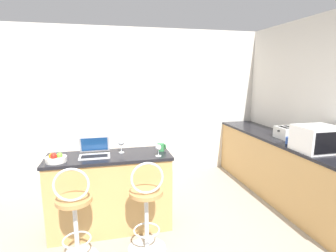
{
  "coord_description": "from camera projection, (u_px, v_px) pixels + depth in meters",
  "views": [
    {
      "loc": [
        -0.49,
        -2.04,
        1.81
      ],
      "look_at": [
        0.45,
        1.95,
        1.0
      ],
      "focal_mm": 28.0,
      "sensor_mm": 36.0,
      "label": 1
    }
  ],
  "objects": [
    {
      "name": "wine_glass_tall",
      "position": [
        158.0,
        148.0,
        2.95
      ],
      "size": [
        0.07,
        0.07,
        0.13
      ],
      "color": "silver",
      "rests_on": "breakfast_bar"
    },
    {
      "name": "counter_right",
      "position": [
        286.0,
        171.0,
        3.76
      ],
      "size": [
        0.61,
        3.11,
        0.9
      ],
      "color": "tan",
      "rests_on": "ground_plane"
    },
    {
      "name": "bar_stool_near",
      "position": [
        75.0,
        218.0,
        2.5
      ],
      "size": [
        0.4,
        0.4,
        1.0
      ],
      "color": "silver",
      "rests_on": "ground_plane"
    },
    {
      "name": "mug_blue",
      "position": [
        289.0,
        140.0,
        3.49
      ],
      "size": [
        0.1,
        0.08,
        0.09
      ],
      "color": "#2D51AD",
      "rests_on": "counter_right"
    },
    {
      "name": "bar_stool_far",
      "position": [
        147.0,
        210.0,
        2.66
      ],
      "size": [
        0.4,
        0.4,
        1.0
      ],
      "color": "silver",
      "rests_on": "ground_plane"
    },
    {
      "name": "laptop",
      "position": [
        95.0,
        151.0,
        2.98
      ],
      "size": [
        0.34,
        0.27,
        0.21
      ],
      "color": "silver",
      "rests_on": "breakfast_bar"
    },
    {
      "name": "breakfast_bar",
      "position": [
        111.0,
        192.0,
        3.08
      ],
      "size": [
        1.4,
        0.53,
        0.9
      ],
      "color": "tan",
      "rests_on": "ground_plane"
    },
    {
      "name": "toaster",
      "position": [
        286.0,
        133.0,
        3.78
      ],
      "size": [
        0.26,
        0.28,
        0.17
      ],
      "color": "silver",
      "rests_on": "counter_right"
    },
    {
      "name": "fruit_bowl",
      "position": [
        56.0,
        159.0,
        2.76
      ],
      "size": [
        0.22,
        0.22,
        0.11
      ],
      "color": "silver",
      "rests_on": "breakfast_bar"
    },
    {
      "name": "wine_glass_short",
      "position": [
        121.0,
        143.0,
        3.07
      ],
      "size": [
        0.08,
        0.08,
        0.17
      ],
      "color": "silver",
      "rests_on": "breakfast_bar"
    },
    {
      "name": "mug_green",
      "position": [
        161.0,
        147.0,
        3.16
      ],
      "size": [
        0.1,
        0.09,
        0.09
      ],
      "color": "#338447",
      "rests_on": "breakfast_bar"
    },
    {
      "name": "wall_back",
      "position": [
        135.0,
        104.0,
        4.65
      ],
      "size": [
        12.0,
        0.06,
        2.6
      ],
      "color": "silver",
      "rests_on": "ground_plane"
    },
    {
      "name": "microwave",
      "position": [
        318.0,
        139.0,
        3.13
      ],
      "size": [
        0.49,
        0.41,
        0.31
      ],
      "color": "white",
      "rests_on": "counter_right"
    }
  ]
}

